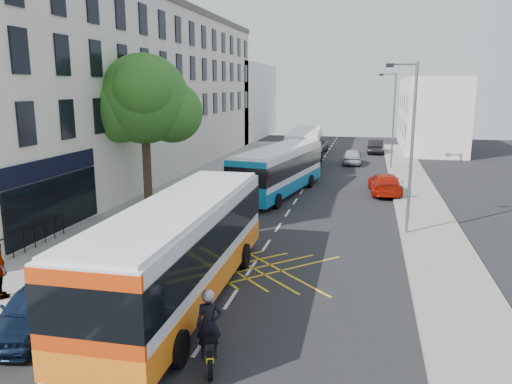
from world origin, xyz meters
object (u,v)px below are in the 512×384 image
Objects in this scene: lamp_near at (410,140)px; red_hatchback at (385,184)px; motorbike at (209,329)px; distant_car_dark at (376,146)px; parked_car_blue at (39,307)px; bus_near at (181,248)px; street_tree at (144,100)px; lamp_far at (392,116)px; parked_car_silver at (149,226)px; bus_far at (305,148)px; distant_car_grey at (314,146)px; bus_mid at (279,170)px; distant_car_silver at (352,156)px.

red_hatchback is (-0.70, 9.56, -3.92)m from lamp_near.
distant_car_dark is (4.62, 43.59, -0.21)m from motorbike.
motorbike reaches higher than parked_car_blue.
parked_car_blue is at bearing -137.70° from bus_near.
motorbike is (9.02, -15.86, -5.35)m from street_tree.
street_tree is 1.10× the size of lamp_near.
lamp_far is at bearing 90.00° from lamp_near.
parked_car_silver is at bearing -116.78° from lamp_far.
bus_near is 7.25m from parked_car_silver.
bus_far is at bearing -61.33° from red_hatchback.
bus_far is 2.46× the size of red_hatchback.
motorbike is 42.06m from distant_car_grey.
bus_mid is at bearing 77.39° from distant_car_dark.
motorbike is at bearing -11.65° from parked_car_blue.
red_hatchback is (14.01, 6.59, -5.59)m from street_tree.
lamp_far reaches higher than bus_far.
street_tree is 4.02× the size of motorbike.
bus_mid is (0.24, 17.09, -0.13)m from bus_near.
lamp_far is (0.00, 20.00, 0.00)m from lamp_near.
parked_car_silver is at bearing 88.36° from parked_car_blue.
lamp_far reaches higher than parked_car_silver.
distant_car_grey is (-7.56, 29.13, -3.88)m from lamp_near.
parked_car_blue is at bearing -89.97° from bus_mid.
bus_far is at bearing 88.33° from bus_near.
parked_car_blue is (-3.28, -3.07, -1.05)m from bus_near.
distant_car_silver is (-2.57, 12.74, 0.01)m from red_hatchback.
bus_near is 28.97m from bus_far.
distant_car_dark is at bearing 17.62° from distant_car_grey.
bus_far is 5.42× the size of motorbike.
lamp_far is 0.67× the size of bus_far.
lamp_far is at bearing 68.08° from bus_mid.
distant_car_grey is (-7.56, 9.13, -3.88)m from lamp_far.
red_hatchback is at bearing -60.61° from bus_far.
bus_near reaches higher than parked_car_silver.
distant_car_silver is at bearing 83.37° from bus_mid.
lamp_near is at bearing 20.02° from parked_car_silver.
bus_far is at bearing 73.96° from motorbike.
red_hatchback is (4.99, 22.45, -0.25)m from motorbike.
lamp_far is 5.58m from distant_car_silver.
bus_mid reaches higher than parked_car_silver.
street_tree is 19.01m from motorbike.
motorbike is at bearing -113.79° from lamp_near.
distant_car_silver is (4.31, 14.48, -0.94)m from bus_mid.
parked_car_silver is at bearing -93.34° from distant_car_grey.
lamp_far reaches higher than distant_car_silver.
parked_car_silver is at bearing 71.40° from distant_car_silver.
lamp_far is 1.66× the size of red_hatchback.
distant_car_silver is (4.55, 31.57, -1.07)m from bus_near.
street_tree reaches higher than bus_far.
distant_car_dark is (-0.36, 21.14, 0.04)m from red_hatchback.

